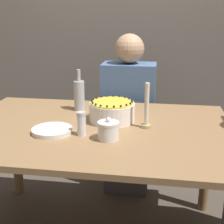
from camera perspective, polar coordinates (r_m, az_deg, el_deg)
wall_behind at (r=3.00m, az=2.14°, el=16.35°), size 8.00×0.05×2.60m
dining_table at (r=1.77m, az=-3.50°, el=-5.83°), size 1.53×1.04×0.77m
cake at (r=1.80m, az=0.00°, el=0.12°), size 0.26×0.26×0.13m
sugar_bowl at (r=1.53m, az=-0.69°, el=-3.41°), size 0.11×0.11×0.12m
sugar_shaker at (r=1.59m, az=-5.62°, el=-2.13°), size 0.05×0.05×0.12m
plate_stack at (r=1.66m, az=-10.88°, el=-3.33°), size 0.21×0.21×0.02m
candle at (r=1.69m, az=6.33°, el=0.33°), size 0.05×0.05×0.25m
bottle at (r=2.00m, az=-6.02°, el=3.15°), size 0.07×0.07×0.26m
person_man_blue_shirt at (r=2.45m, az=2.98°, el=-2.11°), size 0.40×0.34×1.23m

